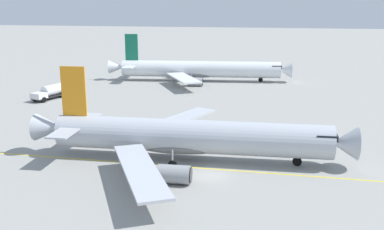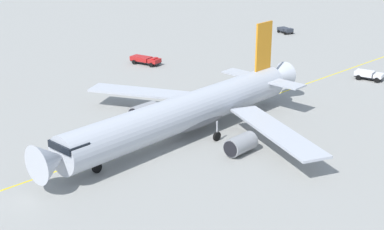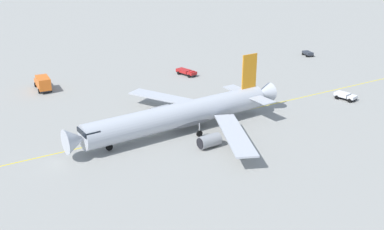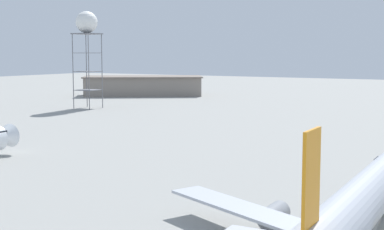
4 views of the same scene
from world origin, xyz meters
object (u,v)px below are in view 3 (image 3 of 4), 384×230
object	(u,v)px
baggage_truck_truck	(308,53)
catering_truck_truck	(43,83)
airliner_main	(182,115)
pushback_tug_truck	(345,96)
ops_pickup_truck	(186,72)

from	to	relation	value
baggage_truck_truck	catering_truck_truck	world-z (taller)	catering_truck_truck
baggage_truck_truck	catering_truck_truck	xyz separation A→B (m)	(8.63, 70.51, 0.95)
airliner_main	catering_truck_truck	size ratio (longest dim) A/B	5.32
pushback_tug_truck	catering_truck_truck	world-z (taller)	catering_truck_truck
pushback_tug_truck	baggage_truck_truck	world-z (taller)	pushback_tug_truck
ops_pickup_truck	catering_truck_truck	xyz separation A→B (m)	(6.77, 32.12, 0.85)
pushback_tug_truck	ops_pickup_truck	bearing A→B (deg)	-162.03
airliner_main	ops_pickup_truck	bearing A→B (deg)	-124.24
airliner_main	ops_pickup_truck	distance (m)	33.72
catering_truck_truck	baggage_truck_truck	bearing A→B (deg)	-91.52
ops_pickup_truck	pushback_tug_truck	distance (m)	36.95
airliner_main	pushback_tug_truck	distance (m)	36.80
ops_pickup_truck	baggage_truck_truck	distance (m)	38.44
baggage_truck_truck	catering_truck_truck	bearing A→B (deg)	-78.14
ops_pickup_truck	pushback_tug_truck	world-z (taller)	ops_pickup_truck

